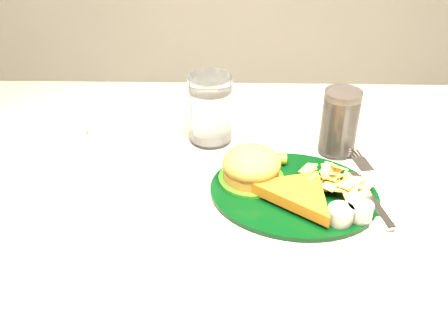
# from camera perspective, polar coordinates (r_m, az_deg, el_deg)

# --- Properties ---
(table) EXTENTS (1.20, 0.80, 0.75)m
(table) POSITION_cam_1_polar(r_m,az_deg,el_deg) (1.10, 0.95, -17.76)
(table) COLOR gray
(table) RESTS_ON ground
(dinner_plate) EXTENTS (0.31, 0.28, 0.06)m
(dinner_plate) POSITION_cam_1_polar(r_m,az_deg,el_deg) (0.80, 8.09, -1.33)
(dinner_plate) COLOR black
(dinner_plate) RESTS_ON table
(water_glass) EXTENTS (0.09, 0.09, 0.13)m
(water_glass) POSITION_cam_1_polar(r_m,az_deg,el_deg) (0.93, -1.59, 6.72)
(water_glass) COLOR white
(water_glass) RESTS_ON table
(cola_glass) EXTENTS (0.07, 0.07, 0.12)m
(cola_glass) POSITION_cam_1_polar(r_m,az_deg,el_deg) (0.91, 13.05, 5.09)
(cola_glass) COLOR black
(cola_glass) RESTS_ON table
(fork_napkin) EXTENTS (0.18, 0.22, 0.01)m
(fork_napkin) POSITION_cam_1_polar(r_m,az_deg,el_deg) (0.83, 16.28, -2.92)
(fork_napkin) COLOR white
(fork_napkin) RESTS_ON table
(ramekin) EXTENTS (0.04, 0.04, 0.03)m
(ramekin) POSITION_cam_1_polar(r_m,az_deg,el_deg) (1.00, -14.27, 4.50)
(ramekin) COLOR white
(ramekin) RESTS_ON table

